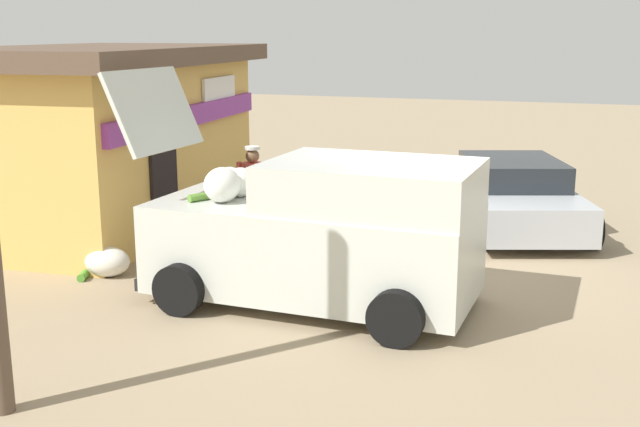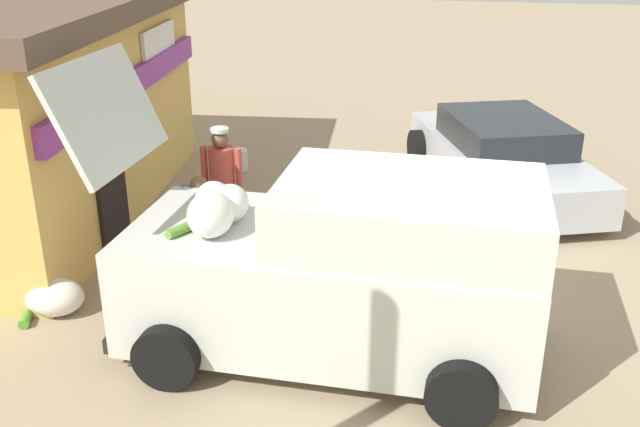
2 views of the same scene
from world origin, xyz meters
name	(u,v)px [view 1 (image 1 of 2)]	position (x,y,z in m)	size (l,w,h in m)	color
ground_plane	(435,282)	(0.00, 0.00, 0.00)	(60.00, 60.00, 0.00)	#9E896B
storefront_bar	(105,134)	(1.49, 6.37, 1.64)	(7.11, 4.47, 3.19)	#E0B259
delivery_van	(323,233)	(-1.42, 1.19, 0.96)	(2.33, 4.63, 2.96)	silver
parked_sedan	(511,194)	(3.64, -0.62, 0.59)	(4.71, 3.24, 1.24)	#B2B7BC
vendor_standing	(253,190)	(0.84, 3.18, 0.95)	(0.34, 0.57, 1.66)	navy
customer_bending	(209,213)	(-0.44, 3.30, 0.84)	(0.65, 0.70, 1.41)	#726047
unloaded_banana_pile	(106,262)	(-1.32, 4.53, 0.20)	(0.72, 0.83, 0.43)	silver
paint_bucket	(285,197)	(3.83, 3.85, 0.19)	(0.29, 0.29, 0.38)	silver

